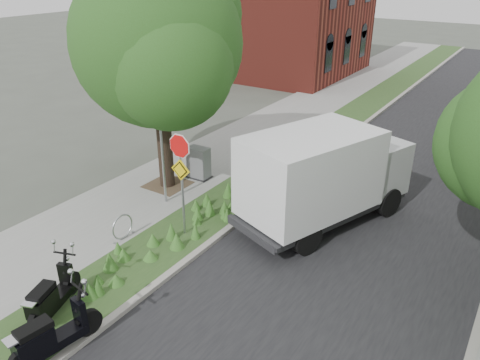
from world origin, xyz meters
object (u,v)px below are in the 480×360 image
object	(u,v)px
scooter_far	(46,340)
box_truck	(323,173)
sign_assembly	(181,164)
utility_cabinet	(199,163)
scooter_near	(49,301)

from	to	relation	value
scooter_far	box_truck	size ratio (longest dim) A/B	0.33
sign_assembly	utility_cabinet	bearing A→B (deg)	121.40
sign_assembly	scooter_far	world-z (taller)	sign_assembly
scooter_near	utility_cabinet	bearing A→B (deg)	103.14
sign_assembly	scooter_far	size ratio (longest dim) A/B	1.59
sign_assembly	scooter_near	bearing A→B (deg)	-93.00
sign_assembly	box_truck	xyz separation A→B (m)	(2.97, 2.98, -0.66)
sign_assembly	utility_cabinet	world-z (taller)	sign_assembly
scooter_near	utility_cabinet	xyz separation A→B (m)	(-1.81, 7.76, 0.12)
box_truck	utility_cabinet	size ratio (longest dim) A/B	5.21
scooter_far	scooter_near	bearing A→B (deg)	141.16
box_truck	utility_cabinet	bearing A→B (deg)	175.78
sign_assembly	box_truck	distance (m)	4.26
scooter_near	scooter_far	world-z (taller)	scooter_far
scooter_near	box_truck	distance (m)	8.13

